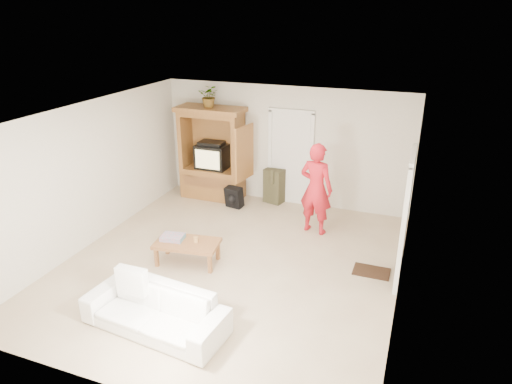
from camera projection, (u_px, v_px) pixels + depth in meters
floor at (231, 264)px, 7.85m from camera, size 6.00×6.00×0.00m
ceiling at (227, 115)px, 6.88m from camera, size 6.00×6.00×0.00m
wall_back at (285, 146)px, 9.97m from camera, size 5.50×0.00×5.50m
wall_front at (114, 297)px, 4.76m from camera, size 5.50×0.00×5.50m
wall_left at (90, 174)px, 8.26m from camera, size 0.00×6.00×6.00m
wall_right at (407, 220)px, 6.46m from camera, size 0.00×6.00×6.00m
armoire at (213, 159)px, 10.33m from camera, size 1.82×1.14×2.10m
door_back at (290, 159)px, 10.00m from camera, size 0.85×0.05×2.04m
doorway_right at (405, 221)px, 7.10m from camera, size 0.05×0.90×2.04m
framed_picture at (415, 161)px, 8.01m from camera, size 0.03×0.60×0.48m
doormat at (371, 271)px, 7.62m from camera, size 0.60×0.40×0.02m
plant at (209, 96)px, 9.78m from camera, size 0.51×0.46×0.49m
man at (316, 189)px, 8.68m from camera, size 0.73×0.55×1.80m
sofa at (155, 310)px, 6.18m from camera, size 2.07×0.98×0.58m
coffee_table at (187, 245)px, 7.77m from camera, size 1.16×0.74×0.40m
towel at (173, 237)px, 7.82m from camera, size 0.42×0.33×0.08m
candle at (196, 240)px, 7.72m from camera, size 0.08×0.08×0.10m
backpack_black at (234, 198)px, 10.02m from camera, size 0.40×0.28×0.45m
backpack_olive at (274, 186)px, 10.23m from camera, size 0.47×0.39×0.78m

